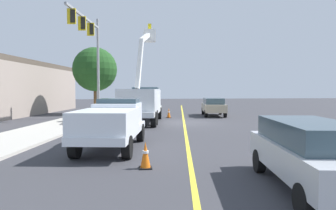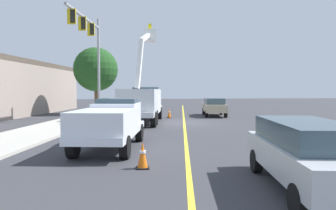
{
  "view_description": "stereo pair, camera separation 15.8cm",
  "coord_description": "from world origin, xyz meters",
  "px_view_note": "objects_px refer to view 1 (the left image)",
  "views": [
    {
      "loc": [
        -22.19,
        4.18,
        2.47
      ],
      "look_at": [
        -1.19,
        1.37,
        1.4
      ],
      "focal_mm": 32.25,
      "sensor_mm": 36.0,
      "label": 1
    },
    {
      "loc": [
        -22.21,
        4.02,
        2.47
      ],
      "look_at": [
        -1.19,
        1.37,
        1.4
      ],
      "focal_mm": 32.25,
      "sensor_mm": 36.0,
      "label": 2
    }
  ],
  "objects_px": {
    "passing_minivan": "(213,106)",
    "traffic_cone_leading": "(145,155)",
    "traffic_signal_mast": "(90,44)",
    "utility_bucket_truck": "(142,101)",
    "trailing_sedan": "(312,151)",
    "traffic_cone_mid_front": "(169,113)",
    "service_pickup_truck": "(112,122)"
  },
  "relations": [
    {
      "from": "traffic_signal_mast",
      "to": "traffic_cone_leading",
      "type": "bearing_deg",
      "value": -167.2
    },
    {
      "from": "traffic_cone_leading",
      "to": "traffic_cone_mid_front",
      "type": "distance_m",
      "value": 17.14
    },
    {
      "from": "trailing_sedan",
      "to": "traffic_cone_mid_front",
      "type": "relative_size",
      "value": 5.95
    },
    {
      "from": "passing_minivan",
      "to": "traffic_cone_mid_front",
      "type": "xyz_separation_m",
      "value": [
        -1.42,
        4.45,
        -0.55
      ]
    },
    {
      "from": "traffic_cone_mid_front",
      "to": "passing_minivan",
      "type": "bearing_deg",
      "value": -72.36
    },
    {
      "from": "trailing_sedan",
      "to": "service_pickup_truck",
      "type": "bearing_deg",
      "value": 40.93
    },
    {
      "from": "passing_minivan",
      "to": "traffic_cone_leading",
      "type": "bearing_deg",
      "value": 157.71
    },
    {
      "from": "utility_bucket_truck",
      "to": "service_pickup_truck",
      "type": "height_order",
      "value": "utility_bucket_truck"
    },
    {
      "from": "trailing_sedan",
      "to": "traffic_cone_leading",
      "type": "relative_size",
      "value": 5.97
    },
    {
      "from": "utility_bucket_truck",
      "to": "traffic_cone_leading",
      "type": "bearing_deg",
      "value": 177.68
    },
    {
      "from": "utility_bucket_truck",
      "to": "trailing_sedan",
      "type": "distance_m",
      "value": 16.4
    },
    {
      "from": "trailing_sedan",
      "to": "utility_bucket_truck",
      "type": "bearing_deg",
      "value": 11.94
    },
    {
      "from": "traffic_cone_leading",
      "to": "traffic_cone_mid_front",
      "type": "height_order",
      "value": "traffic_cone_mid_front"
    },
    {
      "from": "traffic_cone_leading",
      "to": "traffic_signal_mast",
      "type": "height_order",
      "value": "traffic_signal_mast"
    },
    {
      "from": "traffic_cone_leading",
      "to": "traffic_cone_mid_front",
      "type": "xyz_separation_m",
      "value": [
        16.87,
        -3.04,
        0.0
      ]
    },
    {
      "from": "passing_minivan",
      "to": "traffic_cone_mid_front",
      "type": "relative_size",
      "value": 5.95
    },
    {
      "from": "traffic_cone_mid_front",
      "to": "trailing_sedan",
      "type": "bearing_deg",
      "value": -177.37
    },
    {
      "from": "utility_bucket_truck",
      "to": "traffic_cone_leading",
      "type": "relative_size",
      "value": 10.05
    },
    {
      "from": "passing_minivan",
      "to": "traffic_cone_mid_front",
      "type": "distance_m",
      "value": 4.71
    },
    {
      "from": "utility_bucket_truck",
      "to": "trailing_sedan",
      "type": "height_order",
      "value": "utility_bucket_truck"
    },
    {
      "from": "traffic_signal_mast",
      "to": "trailing_sedan",
      "type": "bearing_deg",
      "value": -157.37
    },
    {
      "from": "service_pickup_truck",
      "to": "traffic_signal_mast",
      "type": "relative_size",
      "value": 0.69
    },
    {
      "from": "traffic_cone_mid_front",
      "to": "traffic_signal_mast",
      "type": "height_order",
      "value": "traffic_signal_mast"
    },
    {
      "from": "trailing_sedan",
      "to": "traffic_cone_leading",
      "type": "bearing_deg",
      "value": 56.79
    },
    {
      "from": "trailing_sedan",
      "to": "traffic_signal_mast",
      "type": "xyz_separation_m",
      "value": [
        17.67,
        7.37,
        5.11
      ]
    },
    {
      "from": "utility_bucket_truck",
      "to": "traffic_signal_mast",
      "type": "height_order",
      "value": "traffic_signal_mast"
    },
    {
      "from": "traffic_cone_leading",
      "to": "traffic_cone_mid_front",
      "type": "relative_size",
      "value": 1.0
    },
    {
      "from": "service_pickup_truck",
      "to": "traffic_signal_mast",
      "type": "xyz_separation_m",
      "value": [
        11.76,
        2.24,
        4.96
      ]
    },
    {
      "from": "traffic_cone_leading",
      "to": "traffic_signal_mast",
      "type": "relative_size",
      "value": 0.1
    },
    {
      "from": "service_pickup_truck",
      "to": "traffic_cone_leading",
      "type": "height_order",
      "value": "service_pickup_truck"
    },
    {
      "from": "utility_bucket_truck",
      "to": "passing_minivan",
      "type": "relative_size",
      "value": 1.68
    },
    {
      "from": "service_pickup_truck",
      "to": "passing_minivan",
      "type": "xyz_separation_m",
      "value": [
        14.95,
        -8.69,
        -0.15
      ]
    }
  ]
}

